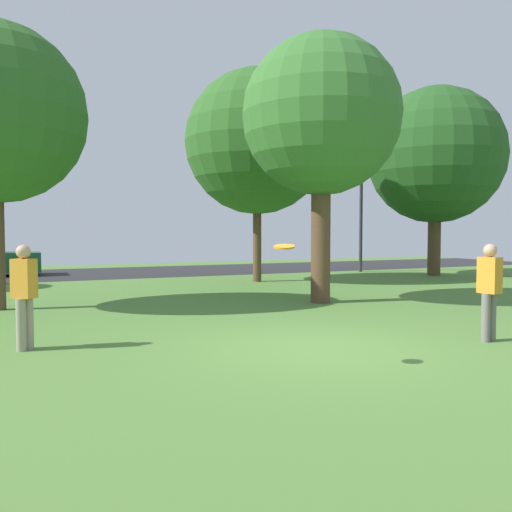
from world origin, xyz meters
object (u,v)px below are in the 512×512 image
at_px(birch_tree_lone, 436,156).
at_px(frisbee_disc, 284,247).
at_px(person_walking, 489,288).
at_px(oak_tree_left, 257,142).
at_px(oak_tree_center, 321,117).
at_px(person_thrower, 24,293).
at_px(street_lamp_post, 361,220).

height_order(birch_tree_lone, frisbee_disc, birch_tree_lone).
bearing_deg(birch_tree_lone, person_walking, -129.14).
relative_size(oak_tree_left, oak_tree_center, 1.12).
height_order(person_thrower, street_lamp_post, street_lamp_post).
distance_m(person_thrower, street_lamp_post, 17.19).
relative_size(birch_tree_lone, person_walking, 4.74).
xyz_separation_m(oak_tree_center, frisbee_disc, (-3.76, -5.33, -2.99)).
bearing_deg(birch_tree_lone, street_lamp_post, 119.76).
relative_size(oak_tree_left, birch_tree_lone, 0.99).
xyz_separation_m(oak_tree_left, oak_tree_center, (-0.80, -5.60, -0.29)).
height_order(person_thrower, person_walking, person_thrower).
bearing_deg(street_lamp_post, birch_tree_lone, -60.24).
distance_m(birch_tree_lone, person_thrower, 17.42).
bearing_deg(person_thrower, street_lamp_post, 79.13).
distance_m(oak_tree_left, person_walking, 11.44).
height_order(oak_tree_center, person_thrower, oak_tree_center).
relative_size(person_thrower, street_lamp_post, 0.35).
bearing_deg(street_lamp_post, person_thrower, -142.07).
distance_m(oak_tree_center, birch_tree_lone, 9.76).
distance_m(oak_tree_left, frisbee_disc, 12.28).
bearing_deg(street_lamp_post, frisbee_disc, -128.63).
distance_m(oak_tree_center, person_walking, 6.30).
relative_size(frisbee_disc, street_lamp_post, 0.08).
bearing_deg(frisbee_disc, person_thrower, 138.79).
height_order(birch_tree_lone, person_walking, birch_tree_lone).
height_order(oak_tree_center, frisbee_disc, oak_tree_center).
xyz_separation_m(oak_tree_left, person_walking, (-0.73, -10.69, -4.00)).
xyz_separation_m(person_walking, frisbee_disc, (-3.83, -0.24, 0.72)).
height_order(person_walking, frisbee_disc, frisbee_disc).
height_order(frisbee_disc, street_lamp_post, street_lamp_post).
bearing_deg(person_walking, oak_tree_left, -13.44).
bearing_deg(street_lamp_post, oak_tree_left, -159.48).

